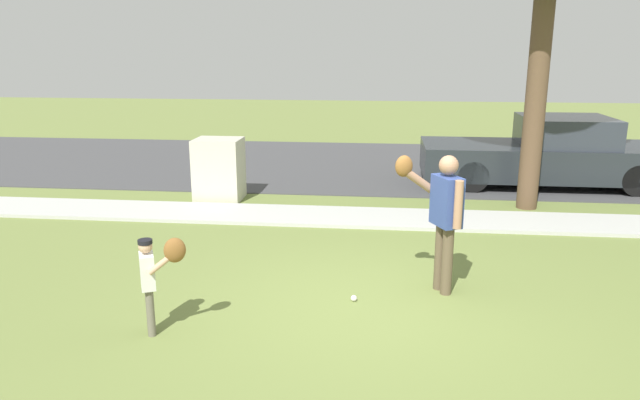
{
  "coord_description": "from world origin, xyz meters",
  "views": [
    {
      "loc": [
        0.17,
        -6.37,
        2.92
      ],
      "look_at": [
        -0.64,
        1.0,
        1.0
      ],
      "focal_mm": 33.16,
      "sensor_mm": 36.0,
      "label": 1
    }
  ],
  "objects_px": {
    "person_child": "(155,271)",
    "parked_pickup_dark": "(548,155)",
    "baseball": "(354,298)",
    "utility_cabinet": "(219,169)",
    "person_adult": "(442,210)"
  },
  "relations": [
    {
      "from": "person_child",
      "to": "parked_pickup_dark",
      "type": "bearing_deg",
      "value": 27.49
    },
    {
      "from": "baseball",
      "to": "utility_cabinet",
      "type": "height_order",
      "value": "utility_cabinet"
    },
    {
      "from": "utility_cabinet",
      "to": "parked_pickup_dark",
      "type": "relative_size",
      "value": 0.23
    },
    {
      "from": "person_child",
      "to": "parked_pickup_dark",
      "type": "relative_size",
      "value": 0.21
    },
    {
      "from": "person_child",
      "to": "baseball",
      "type": "distance_m",
      "value": 2.35
    },
    {
      "from": "person_adult",
      "to": "utility_cabinet",
      "type": "xyz_separation_m",
      "value": [
        -3.93,
        4.18,
        -0.44
      ]
    },
    {
      "from": "person_adult",
      "to": "person_child",
      "type": "relative_size",
      "value": 1.58
    },
    {
      "from": "person_child",
      "to": "utility_cabinet",
      "type": "relative_size",
      "value": 0.89
    },
    {
      "from": "baseball",
      "to": "utility_cabinet",
      "type": "bearing_deg",
      "value": 122.33
    },
    {
      "from": "person_child",
      "to": "parked_pickup_dark",
      "type": "height_order",
      "value": "parked_pickup_dark"
    },
    {
      "from": "person_adult",
      "to": "parked_pickup_dark",
      "type": "bearing_deg",
      "value": -139.71
    },
    {
      "from": "utility_cabinet",
      "to": "baseball",
      "type": "bearing_deg",
      "value": -57.67
    },
    {
      "from": "baseball",
      "to": "utility_cabinet",
      "type": "relative_size",
      "value": 0.06
    },
    {
      "from": "person_adult",
      "to": "person_child",
      "type": "bearing_deg",
      "value": 0.91
    },
    {
      "from": "baseball",
      "to": "parked_pickup_dark",
      "type": "distance_m",
      "value": 7.63
    }
  ]
}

